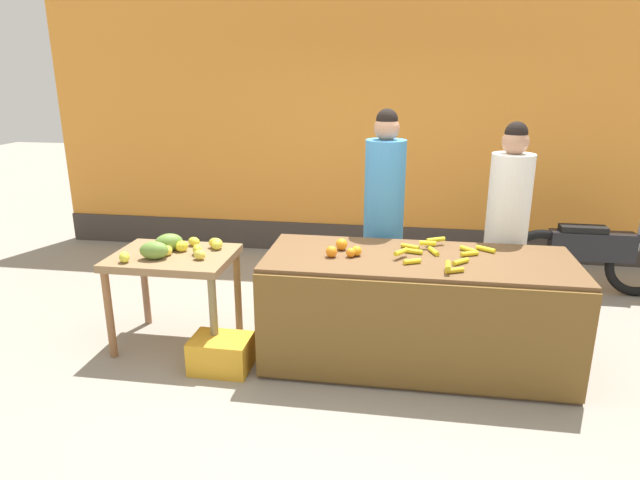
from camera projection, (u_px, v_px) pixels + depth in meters
ground_plane at (359, 356)px, 4.34m from camera, size 24.00×24.00×0.00m
market_wall_back at (382, 124)px, 6.40m from camera, size 8.08×0.23×3.22m
fruit_stall_counter at (416, 311)px, 4.14m from camera, size 2.27×0.90×0.85m
side_table_wooden at (174, 267)px, 4.37m from camera, size 0.95×0.70×0.78m
banana_bunch_pile at (441, 253)px, 4.03m from camera, size 0.76×0.72×0.07m
orange_pile at (343, 249)px, 4.08m from camera, size 0.26×0.27×0.09m
mango_papaya_pile at (171, 247)px, 4.32m from camera, size 0.70×0.59×0.14m
vendor_woman_blue_shirt at (384, 219)px, 4.69m from camera, size 0.34×0.34×1.88m
vendor_woman_white_shirt at (506, 231)px, 4.51m from camera, size 0.34×0.34×1.79m
parked_motorcycle at (590, 256)px, 5.46m from camera, size 1.60×0.18×0.88m
produce_crate at (221, 354)px, 4.12m from camera, size 0.44×0.33×0.26m
produce_sack at (282, 290)px, 5.04m from camera, size 0.43×0.45×0.47m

